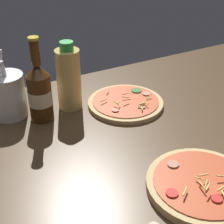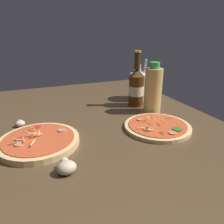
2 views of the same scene
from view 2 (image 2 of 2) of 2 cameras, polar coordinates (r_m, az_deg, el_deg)
counter_slab at (r=76.26cm, az=1.44°, el=-7.49°), size 160.00×90.00×2.50cm
pizza_near at (r=74.72cm, az=-18.51°, el=-7.24°), size 25.70×25.70×4.47cm
pizza_far at (r=83.46cm, az=11.79°, el=-3.73°), size 24.64×24.64×4.18cm
beer_bottle at (r=104.62cm, az=6.36°, el=6.56°), size 7.13×7.13×25.85cm
oil_bottle at (r=97.13cm, az=10.69°, el=5.72°), size 7.60×7.60×21.99cm
mushroom_left at (r=90.16cm, az=-22.87°, el=-2.79°), size 3.84×3.65×2.56cm
mushroom_right at (r=59.09cm, az=-11.80°, el=-13.87°), size 5.32×5.07×3.55cm
utensil_crock at (r=115.29cm, az=7.43°, el=6.67°), size 10.88×10.88×20.64cm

